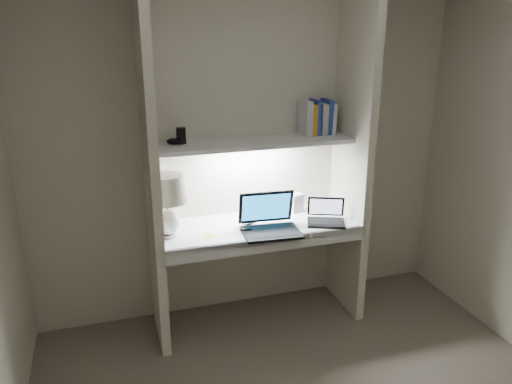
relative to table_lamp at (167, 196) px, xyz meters
name	(u,v)px	position (x,y,z in m)	size (l,w,h in m)	color
back_wall	(246,151)	(0.64, 0.31, 0.19)	(3.20, 0.01, 2.50)	beige
alcove_panel_left	(151,168)	(-0.09, 0.03, 0.19)	(0.06, 0.55, 2.50)	beige
alcove_panel_right	(352,152)	(1.37, 0.03, 0.19)	(0.06, 0.55, 2.50)	beige
desk	(258,227)	(0.64, 0.03, -0.31)	(1.40, 0.55, 0.04)	white
desk_apron	(269,245)	(0.64, -0.23, -0.34)	(1.46, 0.03, 0.10)	silver
shelf	(254,143)	(0.64, 0.13, 0.29)	(1.40, 0.36, 0.03)	silver
strip_light	(254,146)	(0.64, 0.13, 0.26)	(0.60, 0.04, 0.01)	white
table_lamp	(167,196)	(0.00, 0.00, 0.00)	(0.30, 0.30, 0.43)	white
laptop_main	(269,223)	(0.68, -0.11, -0.24)	(0.42, 0.37, 0.26)	black
laptop_netbook	(326,217)	(1.13, -0.08, -0.25)	(0.34, 0.32, 0.17)	black
speaker	(296,203)	(1.00, 0.19, -0.22)	(0.10, 0.07, 0.14)	silver
mouse	(246,230)	(0.52, -0.08, -0.28)	(0.10, 0.06, 0.04)	black
cable_coil	(250,221)	(0.60, 0.09, -0.29)	(0.09, 0.09, 0.01)	black
sticky_note	(209,235)	(0.26, -0.06, -0.29)	(0.08, 0.08, 0.00)	yellow
book_row	(317,118)	(1.16, 0.21, 0.42)	(0.24, 0.17, 0.25)	silver
shelf_box	(181,136)	(0.14, 0.19, 0.36)	(0.06, 0.05, 0.11)	black
shelf_gadget	(174,141)	(0.09, 0.17, 0.32)	(0.10, 0.07, 0.04)	black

